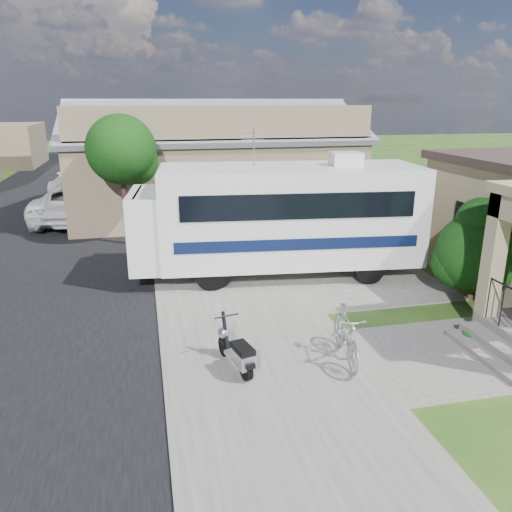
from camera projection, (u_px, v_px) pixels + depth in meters
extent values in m
plane|color=#1F4512|center=(305.00, 347.00, 10.57)|extent=(120.00, 120.00, 0.00)
cube|color=black|center=(25.00, 242.00, 18.30)|extent=(9.00, 80.00, 0.02)
cube|color=#5E5B54|center=(202.00, 232.00, 19.65)|extent=(4.00, 80.00, 0.06)
cube|color=#5E5B54|center=(306.00, 272.00, 15.06)|extent=(7.00, 6.00, 0.05)
cube|color=#5E5B54|center=(459.00, 354.00, 10.26)|extent=(4.00, 3.00, 0.05)
cube|color=black|center=(466.00, 226.00, 13.72)|extent=(0.04, 1.10, 1.20)
cube|color=#5E5B54|center=(499.00, 351.00, 10.08)|extent=(0.40, 2.16, 0.32)
cube|color=#5E5B54|center=(484.00, 356.00, 10.04)|extent=(0.35, 2.16, 0.16)
cube|color=#877555|center=(494.00, 255.00, 10.61)|extent=(0.35, 0.35, 2.70)
cube|color=brown|center=(212.00, 172.00, 23.05)|extent=(12.00, 8.00, 3.60)
cube|color=#565761|center=(217.00, 122.00, 20.49)|extent=(12.50, 4.40, 1.78)
cube|color=#565761|center=(205.00, 118.00, 24.21)|extent=(12.50, 4.40, 1.78)
cube|color=#565761|center=(210.00, 103.00, 22.14)|extent=(12.50, 0.50, 0.22)
cube|color=brown|center=(225.00, 124.00, 18.72)|extent=(11.76, 0.20, 1.30)
cylinder|color=#321F16|center=(125.00, 201.00, 17.67)|extent=(0.20, 0.20, 3.15)
sphere|color=black|center=(121.00, 149.00, 17.13)|extent=(2.40, 2.40, 2.40)
sphere|color=black|center=(134.00, 162.00, 17.54)|extent=(1.68, 1.68, 1.68)
cylinder|color=#321F16|center=(130.00, 165.00, 26.96)|extent=(0.20, 0.20, 3.29)
sphere|color=black|center=(127.00, 129.00, 26.39)|extent=(2.40, 2.40, 2.40)
sphere|color=black|center=(135.00, 138.00, 26.80)|extent=(1.68, 1.68, 1.68)
cylinder|color=#321F16|center=(132.00, 151.00, 35.37)|extent=(0.20, 0.20, 3.01)
sphere|color=black|center=(130.00, 126.00, 34.86)|extent=(2.40, 2.40, 2.40)
sphere|color=black|center=(136.00, 132.00, 35.26)|extent=(1.68, 1.68, 1.68)
cube|color=silver|center=(290.00, 214.00, 14.48)|extent=(7.62, 3.38, 2.74)
cube|color=silver|center=(147.00, 228.00, 14.11)|extent=(1.10, 2.58, 2.11)
cube|color=black|center=(138.00, 209.00, 13.92)|extent=(0.29, 2.24, 0.95)
cube|color=black|center=(300.00, 206.00, 13.07)|extent=(6.25, 0.68, 0.69)
cube|color=black|center=(282.00, 189.00, 15.60)|extent=(6.25, 0.68, 0.69)
cube|color=#0A1436|center=(299.00, 245.00, 13.39)|extent=(6.61, 0.70, 0.32)
cube|color=#0A1436|center=(282.00, 222.00, 15.91)|extent=(6.61, 0.70, 0.32)
cube|color=silver|center=(346.00, 159.00, 14.19)|extent=(0.92, 0.82, 0.37)
cylinder|color=#A6A5AD|center=(254.00, 148.00, 13.79)|extent=(0.04, 0.04, 1.05)
cylinder|color=black|center=(211.00, 275.00, 13.53)|extent=(0.87, 0.38, 0.84)
cylinder|color=black|center=(209.00, 250.00, 15.73)|extent=(0.87, 0.38, 0.84)
cylinder|color=black|center=(369.00, 268.00, 14.03)|extent=(0.87, 0.38, 0.84)
cylinder|color=black|center=(345.00, 246.00, 16.23)|extent=(0.87, 0.38, 0.84)
cylinder|color=#321F16|center=(471.00, 286.00, 12.94)|extent=(0.16, 0.16, 0.80)
sphere|color=black|center=(476.00, 252.00, 12.67)|extent=(2.01, 2.01, 2.01)
sphere|color=black|center=(484.00, 233.00, 12.91)|extent=(1.61, 1.61, 1.61)
sphere|color=black|center=(459.00, 262.00, 12.89)|extent=(1.41, 1.41, 1.41)
sphere|color=black|center=(488.00, 271.00, 12.55)|extent=(1.20, 1.20, 1.20)
sphere|color=black|center=(480.00, 222.00, 12.43)|extent=(1.20, 1.20, 1.20)
cylinder|color=black|center=(246.00, 370.00, 9.19)|extent=(0.20, 0.42, 0.41)
cylinder|color=black|center=(224.00, 346.00, 10.06)|extent=(0.20, 0.42, 0.41)
cube|color=#A6A5AD|center=(236.00, 356.00, 9.57)|extent=(0.39, 0.56, 0.07)
cube|color=#A6A5AD|center=(244.00, 358.00, 9.21)|extent=(0.43, 0.57, 0.28)
cube|color=black|center=(243.00, 348.00, 9.20)|extent=(0.40, 0.61, 0.11)
cube|color=black|center=(249.00, 365.00, 9.02)|extent=(0.21, 0.22, 0.09)
cylinder|color=black|center=(225.00, 331.00, 9.89)|extent=(0.15, 0.32, 0.77)
sphere|color=#A6A5AD|center=(224.00, 333.00, 9.97)|extent=(0.26, 0.26, 0.26)
sphere|color=black|center=(223.00, 331.00, 10.03)|extent=(0.11, 0.11, 0.11)
cylinder|color=black|center=(227.00, 316.00, 9.72)|extent=(0.50, 0.15, 0.03)
cube|color=black|center=(224.00, 341.00, 10.03)|extent=(0.19, 0.28, 0.06)
imported|color=#A6A5AD|center=(346.00, 338.00, 9.80)|extent=(0.76, 1.85, 1.08)
imported|color=white|center=(81.00, 200.00, 21.54)|extent=(3.80, 6.50, 1.70)
imported|color=white|center=(82.00, 177.00, 28.00)|extent=(3.35, 6.05, 1.66)
cylinder|color=#146416|center=(471.00, 338.00, 10.81)|extent=(0.38, 0.38, 0.17)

